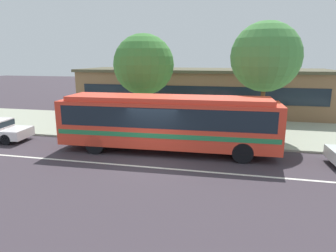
{
  "coord_description": "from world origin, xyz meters",
  "views": [
    {
      "loc": [
        3.87,
        -13.15,
        4.9
      ],
      "look_at": [
        0.42,
        2.12,
        1.3
      ],
      "focal_mm": 31.75,
      "sensor_mm": 36.0,
      "label": 1
    }
  ],
  "objects_px": {
    "pedestrian_waiting_near_sign": "(217,122)",
    "bus_stop_sign": "(257,118)",
    "pedestrian_walking_along_curb": "(172,122)",
    "transit_bus": "(168,120)",
    "street_tree_mid_block": "(266,57)",
    "street_tree_near_stop": "(144,65)"
  },
  "relations": [
    {
      "from": "pedestrian_walking_along_curb",
      "to": "transit_bus",
      "type": "bearing_deg",
      "value": -84.35
    },
    {
      "from": "pedestrian_waiting_near_sign",
      "to": "pedestrian_walking_along_curb",
      "type": "distance_m",
      "value": 2.72
    },
    {
      "from": "pedestrian_waiting_near_sign",
      "to": "bus_stop_sign",
      "type": "xyz_separation_m",
      "value": [
        2.17,
        -1.15,
        0.6
      ]
    },
    {
      "from": "street_tree_near_stop",
      "to": "street_tree_mid_block",
      "type": "distance_m",
      "value": 7.8
    },
    {
      "from": "pedestrian_walking_along_curb",
      "to": "street_tree_near_stop",
      "type": "bearing_deg",
      "value": 135.93
    },
    {
      "from": "pedestrian_walking_along_curb",
      "to": "street_tree_mid_block",
      "type": "relative_size",
      "value": 0.25
    },
    {
      "from": "pedestrian_waiting_near_sign",
      "to": "street_tree_near_stop",
      "type": "relative_size",
      "value": 0.27
    },
    {
      "from": "pedestrian_walking_along_curb",
      "to": "bus_stop_sign",
      "type": "distance_m",
      "value": 4.88
    },
    {
      "from": "pedestrian_walking_along_curb",
      "to": "bus_stop_sign",
      "type": "xyz_separation_m",
      "value": [
        4.82,
        -0.54,
        0.57
      ]
    },
    {
      "from": "pedestrian_waiting_near_sign",
      "to": "street_tree_near_stop",
      "type": "distance_m",
      "value": 6.37
    },
    {
      "from": "transit_bus",
      "to": "street_tree_mid_block",
      "type": "xyz_separation_m",
      "value": [
        5.08,
        4.38,
        3.23
      ]
    },
    {
      "from": "pedestrian_waiting_near_sign",
      "to": "street_tree_mid_block",
      "type": "distance_m",
      "value": 4.9
    },
    {
      "from": "transit_bus",
      "to": "pedestrian_walking_along_curb",
      "type": "xyz_separation_m",
      "value": [
        -0.22,
        2.24,
        -0.57
      ]
    },
    {
      "from": "street_tree_mid_block",
      "to": "bus_stop_sign",
      "type": "bearing_deg",
      "value": -100.34
    },
    {
      "from": "transit_bus",
      "to": "pedestrian_waiting_near_sign",
      "type": "relative_size",
      "value": 6.67
    },
    {
      "from": "pedestrian_waiting_near_sign",
      "to": "street_tree_mid_block",
      "type": "height_order",
      "value": "street_tree_mid_block"
    },
    {
      "from": "pedestrian_waiting_near_sign",
      "to": "street_tree_mid_block",
      "type": "xyz_separation_m",
      "value": [
        2.65,
        1.51,
        3.83
      ]
    },
    {
      "from": "transit_bus",
      "to": "bus_stop_sign",
      "type": "height_order",
      "value": "transit_bus"
    },
    {
      "from": "street_tree_mid_block",
      "to": "street_tree_near_stop",
      "type": "bearing_deg",
      "value": 178.06
    },
    {
      "from": "pedestrian_waiting_near_sign",
      "to": "pedestrian_walking_along_curb",
      "type": "height_order",
      "value": "pedestrian_walking_along_curb"
    },
    {
      "from": "pedestrian_waiting_near_sign",
      "to": "bus_stop_sign",
      "type": "bearing_deg",
      "value": -28.07
    },
    {
      "from": "pedestrian_walking_along_curb",
      "to": "street_tree_near_stop",
      "type": "relative_size",
      "value": 0.28
    }
  ]
}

